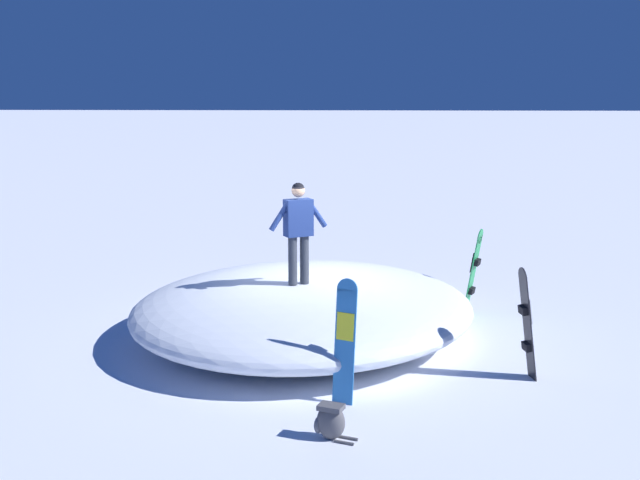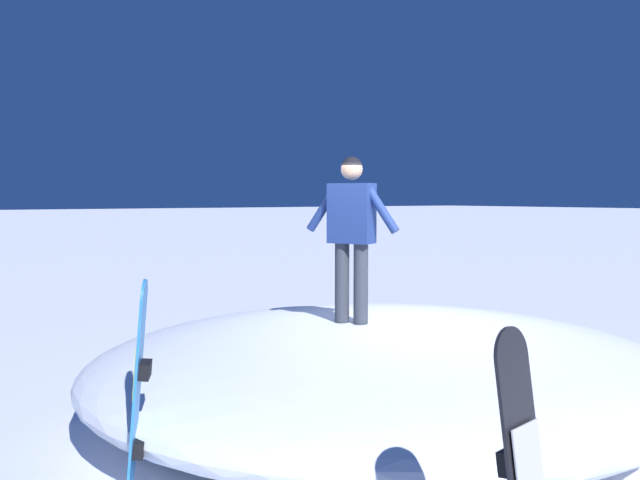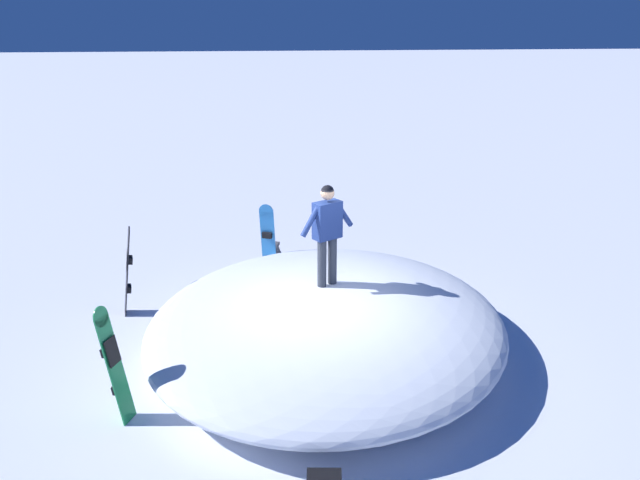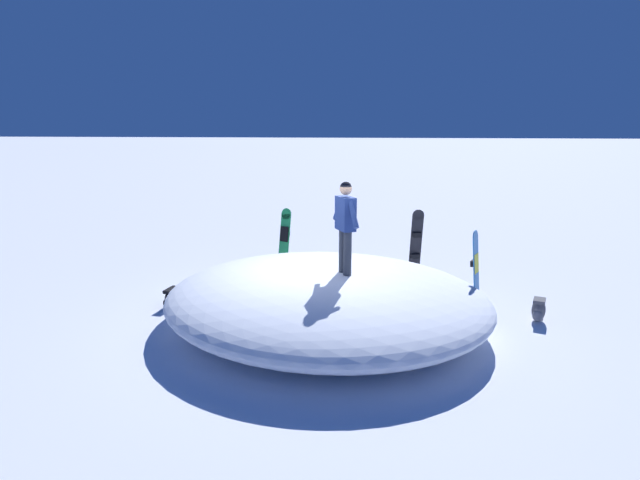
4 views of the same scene
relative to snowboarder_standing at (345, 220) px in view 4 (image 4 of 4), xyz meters
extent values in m
plane|color=white|center=(-0.18, -0.59, -1.90)|extent=(240.00, 240.00, 0.00)
ellipsoid|color=white|center=(-0.06, -0.34, -1.42)|extent=(7.40, 7.60, 0.96)
cylinder|color=#333842|center=(-0.09, -0.05, -0.55)|extent=(0.14, 0.14, 0.77)
cylinder|color=#333842|center=(0.09, 0.05, -0.55)|extent=(0.14, 0.14, 0.77)
cube|color=navy|center=(0.00, 0.00, 0.12)|extent=(0.48, 0.39, 0.57)
sphere|color=tan|center=(0.00, 0.00, 0.54)|extent=(0.21, 0.21, 0.21)
cylinder|color=navy|center=(-0.27, -0.14, 0.17)|extent=(0.37, 0.25, 0.48)
cylinder|color=navy|center=(0.27, 0.14, 0.17)|extent=(0.37, 0.25, 0.48)
sphere|color=black|center=(0.00, 0.00, 0.56)|extent=(0.20, 0.20, 0.20)
cube|color=#1E8C47|center=(-2.94, -1.63, -1.18)|extent=(0.34, 0.34, 1.45)
cylinder|color=#1E8C47|center=(-3.05, -1.58, -0.45)|extent=(0.16, 0.27, 0.26)
cube|color=black|center=(-2.96, -1.63, -0.92)|extent=(0.15, 0.23, 0.35)
cube|color=black|center=(-3.02, -1.60, -0.92)|extent=(0.16, 0.21, 0.12)
cube|color=black|center=(-2.95, -1.63, -1.44)|extent=(0.16, 0.21, 0.12)
cube|color=black|center=(-3.26, 1.44, -1.17)|extent=(0.28, 0.31, 1.46)
cylinder|color=black|center=(-3.16, 1.46, -0.44)|extent=(0.11, 0.28, 0.27)
cube|color=#B2B2B7|center=(-3.25, 1.44, -0.91)|extent=(0.10, 0.23, 0.35)
cube|color=black|center=(-3.18, 1.45, -0.91)|extent=(0.12, 0.20, 0.12)
cube|color=black|center=(-3.26, 1.44, -1.44)|extent=(0.12, 0.20, 0.12)
cube|color=#2672BF|center=(-0.75, 2.37, -1.16)|extent=(0.32, 0.26, 1.48)
cylinder|color=#2672BF|center=(-0.78, 2.32, -0.42)|extent=(0.28, 0.16, 0.29)
cube|color=yellow|center=(-0.76, 2.36, -0.89)|extent=(0.23, 0.14, 0.36)
cube|color=black|center=(-0.78, 2.31, -0.89)|extent=(0.21, 0.15, 0.12)
cube|color=black|center=(-0.76, 2.36, -1.43)|extent=(0.21, 0.15, 0.12)
ellipsoid|color=#4C4C51|center=(-0.61, 3.48, -1.69)|extent=(0.40, 0.34, 0.42)
ellipsoid|color=slate|center=(-0.46, 3.43, -1.75)|extent=(0.15, 0.20, 0.20)
cube|color=#4C4C51|center=(-0.61, 3.48, -1.51)|extent=(0.34, 0.28, 0.06)
cylinder|color=#4C4C51|center=(-0.76, 3.61, -1.89)|extent=(0.24, 0.12, 0.04)
cylinder|color=#4C4C51|center=(-0.81, 3.49, -1.89)|extent=(0.24, 0.12, 0.04)
ellipsoid|color=black|center=(-0.60, -3.42, -1.73)|extent=(0.47, 0.30, 0.36)
ellipsoid|color=black|center=(-0.40, -3.45, -1.78)|extent=(0.15, 0.20, 0.17)
cube|color=black|center=(-0.60, -3.42, -1.58)|extent=(0.39, 0.26, 0.06)
cylinder|color=black|center=(-0.82, -3.32, -1.89)|extent=(0.31, 0.08, 0.04)
cylinder|color=black|center=(-0.84, -3.45, -1.89)|extent=(0.31, 0.08, 0.04)
camera|label=1|loc=(-0.85, 12.11, 2.12)|focal=44.83mm
camera|label=2|loc=(-5.11, 3.80, 0.27)|focal=37.40mm
camera|label=3|loc=(-1.39, -8.28, 2.85)|focal=33.00mm
camera|label=4|loc=(8.57, 0.57, 1.61)|focal=28.82mm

